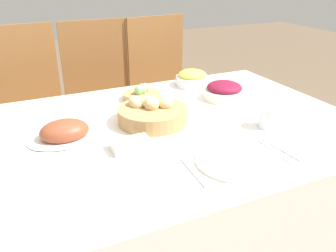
{
  "coord_description": "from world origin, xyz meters",
  "views": [
    {
      "loc": [
        -0.51,
        -1.18,
        1.32
      ],
      "look_at": [
        -0.0,
        -0.08,
        0.77
      ],
      "focal_mm": 38.0,
      "sensor_mm": 36.0,
      "label": 1
    }
  ],
  "objects_px": {
    "ham_platter": "(65,132)",
    "knife": "(275,152)",
    "bread_basket": "(152,113)",
    "dinner_plate": "(236,161)",
    "beet_salad_bowl": "(224,91)",
    "chair_far_center": "(102,99)",
    "chair_far_right": "(165,90)",
    "fork": "(193,172)",
    "butter_dish": "(131,145)",
    "drinking_cup": "(268,118)",
    "pineapple_bowl": "(192,78)",
    "chair_far_left": "(31,110)",
    "spoon": "(281,150)",
    "egg_basket": "(142,94)"
  },
  "relations": [
    {
      "from": "ham_platter",
      "to": "knife",
      "type": "distance_m",
      "value": 0.76
    },
    {
      "from": "ham_platter",
      "to": "knife",
      "type": "bearing_deg",
      "value": -32.71
    },
    {
      "from": "bread_basket",
      "to": "dinner_plate",
      "type": "xyz_separation_m",
      "value": [
        0.12,
        -0.42,
        -0.04
      ]
    },
    {
      "from": "beet_salad_bowl",
      "to": "chair_far_center",
      "type": "bearing_deg",
      "value": 118.63
    },
    {
      "from": "chair_far_right",
      "to": "knife",
      "type": "bearing_deg",
      "value": -103.82
    },
    {
      "from": "chair_far_right",
      "to": "bread_basket",
      "type": "xyz_separation_m",
      "value": [
        -0.45,
        -0.86,
        0.23
      ]
    },
    {
      "from": "beet_salad_bowl",
      "to": "knife",
      "type": "distance_m",
      "value": 0.55
    },
    {
      "from": "dinner_plate",
      "to": "fork",
      "type": "distance_m",
      "value": 0.16
    },
    {
      "from": "ham_platter",
      "to": "dinner_plate",
      "type": "bearing_deg",
      "value": -40.61
    },
    {
      "from": "beet_salad_bowl",
      "to": "butter_dish",
      "type": "height_order",
      "value": "beet_salad_bowl"
    },
    {
      "from": "chair_far_right",
      "to": "dinner_plate",
      "type": "height_order",
      "value": "chair_far_right"
    },
    {
      "from": "ham_platter",
      "to": "fork",
      "type": "relative_size",
      "value": 1.53
    },
    {
      "from": "beet_salad_bowl",
      "to": "butter_dish",
      "type": "relative_size",
      "value": 1.42
    },
    {
      "from": "drinking_cup",
      "to": "butter_dish",
      "type": "relative_size",
      "value": 0.59
    },
    {
      "from": "pineapple_bowl",
      "to": "beet_salad_bowl",
      "type": "relative_size",
      "value": 0.89
    },
    {
      "from": "pineapple_bowl",
      "to": "butter_dish",
      "type": "relative_size",
      "value": 1.26
    },
    {
      "from": "chair_far_left",
      "to": "spoon",
      "type": "relative_size",
      "value": 5.62
    },
    {
      "from": "chair_far_left",
      "to": "egg_basket",
      "type": "bearing_deg",
      "value": -55.68
    },
    {
      "from": "beet_salad_bowl",
      "to": "drinking_cup",
      "type": "relative_size",
      "value": 2.39
    },
    {
      "from": "fork",
      "to": "spoon",
      "type": "distance_m",
      "value": 0.35
    },
    {
      "from": "knife",
      "to": "bread_basket",
      "type": "bearing_deg",
      "value": 127.52
    },
    {
      "from": "chair_far_left",
      "to": "butter_dish",
      "type": "xyz_separation_m",
      "value": [
        0.26,
        -1.05,
        0.21
      ]
    },
    {
      "from": "beet_salad_bowl",
      "to": "drinking_cup",
      "type": "bearing_deg",
      "value": -94.12
    },
    {
      "from": "dinner_plate",
      "to": "drinking_cup",
      "type": "bearing_deg",
      "value": 33.01
    },
    {
      "from": "pineapple_bowl",
      "to": "beet_salad_bowl",
      "type": "xyz_separation_m",
      "value": [
        0.04,
        -0.24,
        -0.0
      ]
    },
    {
      "from": "ham_platter",
      "to": "butter_dish",
      "type": "distance_m",
      "value": 0.26
    },
    {
      "from": "egg_basket",
      "to": "fork",
      "type": "distance_m",
      "value": 0.69
    },
    {
      "from": "egg_basket",
      "to": "fork",
      "type": "height_order",
      "value": "egg_basket"
    },
    {
      "from": "butter_dish",
      "to": "spoon",
      "type": "bearing_deg",
      "value": -26.3
    },
    {
      "from": "chair_far_right",
      "to": "bread_basket",
      "type": "distance_m",
      "value": 1.0
    },
    {
      "from": "chair_far_center",
      "to": "egg_basket",
      "type": "bearing_deg",
      "value": -83.87
    },
    {
      "from": "pineapple_bowl",
      "to": "spoon",
      "type": "height_order",
      "value": "pineapple_bowl"
    },
    {
      "from": "egg_basket",
      "to": "pineapple_bowl",
      "type": "distance_m",
      "value": 0.33
    },
    {
      "from": "chair_far_center",
      "to": "dinner_plate",
      "type": "distance_m",
      "value": 1.3
    },
    {
      "from": "fork",
      "to": "butter_dish",
      "type": "distance_m",
      "value": 0.26
    },
    {
      "from": "bread_basket",
      "to": "egg_basket",
      "type": "height_order",
      "value": "bread_basket"
    },
    {
      "from": "egg_basket",
      "to": "spoon",
      "type": "xyz_separation_m",
      "value": [
        0.26,
        -0.68,
        -0.02
      ]
    },
    {
      "from": "chair_far_left",
      "to": "ham_platter",
      "type": "distance_m",
      "value": 0.9
    },
    {
      "from": "chair_far_right",
      "to": "butter_dish",
      "type": "distance_m",
      "value": 1.23
    },
    {
      "from": "fork",
      "to": "chair_far_right",
      "type": "bearing_deg",
      "value": 72.72
    },
    {
      "from": "ham_platter",
      "to": "chair_far_right",
      "type": "bearing_deg",
      "value": 47.31
    },
    {
      "from": "bread_basket",
      "to": "ham_platter",
      "type": "height_order",
      "value": "bread_basket"
    },
    {
      "from": "beet_salad_bowl",
      "to": "dinner_plate",
      "type": "xyz_separation_m",
      "value": [
        -0.3,
        -0.53,
        -0.03
      ]
    },
    {
      "from": "egg_basket",
      "to": "dinner_plate",
      "type": "xyz_separation_m",
      "value": [
        0.07,
        -0.68,
        -0.02
      ]
    },
    {
      "from": "spoon",
      "to": "drinking_cup",
      "type": "distance_m",
      "value": 0.2
    },
    {
      "from": "chair_far_left",
      "to": "egg_basket",
      "type": "distance_m",
      "value": 0.79
    },
    {
      "from": "knife",
      "to": "butter_dish",
      "type": "bearing_deg",
      "value": 155.68
    },
    {
      "from": "beet_salad_bowl",
      "to": "spoon",
      "type": "distance_m",
      "value": 0.54
    },
    {
      "from": "knife",
      "to": "butter_dish",
      "type": "relative_size",
      "value": 1.31
    },
    {
      "from": "chair_far_center",
      "to": "fork",
      "type": "relative_size",
      "value": 5.62
    }
  ]
}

